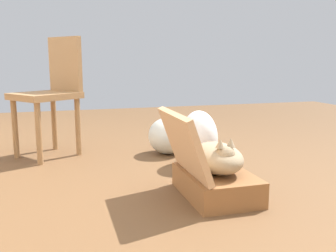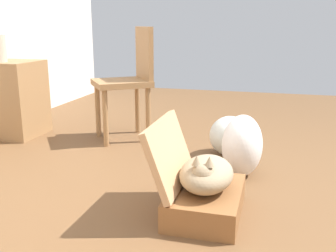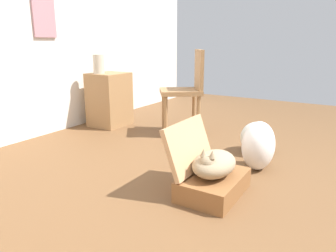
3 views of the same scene
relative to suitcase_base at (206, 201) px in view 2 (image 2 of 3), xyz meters
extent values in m
plane|color=brown|center=(0.19, 0.07, -0.07)|extent=(7.68, 7.68, 0.00)
cube|color=brown|center=(0.00, 0.00, 0.00)|extent=(0.54, 0.37, 0.14)
cube|color=tan|center=(0.00, 0.20, 0.25)|extent=(0.54, 0.16, 0.36)
ellipsoid|color=#998466|center=(0.00, 0.00, 0.16)|extent=(0.40, 0.28, 0.17)
sphere|color=#998466|center=(-0.11, 0.00, 0.20)|extent=(0.11, 0.11, 0.11)
cone|color=#998466|center=(-0.11, -0.03, 0.27)|extent=(0.05, 0.05, 0.05)
cone|color=#998466|center=(-0.11, 0.03, 0.27)|extent=(0.05, 0.05, 0.05)
cylinder|color=#998466|center=(0.18, 0.04, 0.11)|extent=(0.20, 0.03, 0.07)
ellipsoid|color=white|center=(0.62, -0.13, 0.13)|extent=(0.34, 0.27, 0.41)
ellipsoid|color=silver|center=(1.03, 0.00, 0.08)|extent=(0.34, 0.32, 0.30)
cube|color=olive|center=(1.08, 1.92, 0.26)|extent=(0.46, 0.41, 0.67)
cylinder|color=olive|center=(1.24, 1.20, 0.16)|extent=(0.04, 0.04, 0.47)
cylinder|color=olive|center=(0.98, 1.01, 0.16)|extent=(0.04, 0.04, 0.47)
cylinder|color=olive|center=(1.45, 0.90, 0.16)|extent=(0.04, 0.04, 0.47)
cylinder|color=olive|center=(1.19, 0.71, 0.16)|extent=(0.04, 0.04, 0.47)
cube|color=olive|center=(1.21, 0.96, 0.43)|extent=(0.60, 0.61, 0.05)
cube|color=olive|center=(1.34, 0.79, 0.67)|extent=(0.33, 0.26, 0.44)
camera|label=1|loc=(-1.91, 0.85, 0.71)|focal=39.88mm
camera|label=2|loc=(-1.91, -0.32, 0.91)|focal=42.08mm
camera|label=3|loc=(-1.91, -0.80, 0.97)|focal=33.71mm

